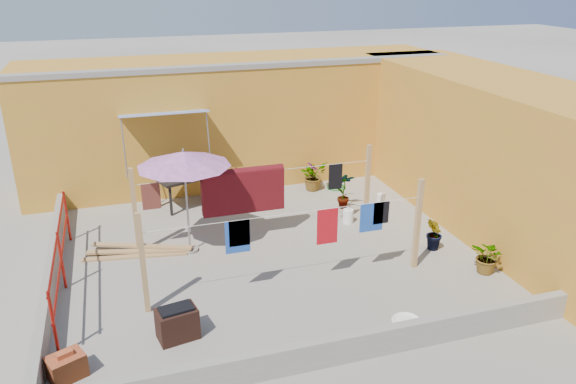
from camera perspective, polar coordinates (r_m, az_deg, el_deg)
The scene contains 21 objects.
ground at distance 11.41m, azimuth -1.95°, elevation -6.15°, with size 80.00×80.00×0.00m, color #9E998E.
wall_back at distance 15.23m, azimuth -5.02°, elevation 7.49°, with size 11.00×3.27×3.21m.
wall_right at distance 13.06m, azimuth 20.55°, elevation 3.70°, with size 2.40×9.00×3.20m, color #BC7529.
parapet_front at distance 8.43m, azimuth 4.88°, elevation -15.71°, with size 8.30×0.16×0.44m, color gray.
parapet_left at distance 11.08m, azimuth -22.91°, elevation -7.63°, with size 0.16×7.30×0.44m, color gray.
red_railing at distance 10.66m, azimuth -22.15°, elevation -5.67°, with size 0.05×4.20×1.10m.
clothesline_rig at distance 11.39m, azimuth -3.89°, elevation -0.46°, with size 5.09×2.35×1.80m.
patio_umbrella at distance 10.88m, azimuth -10.55°, elevation 3.26°, with size 1.84×1.84×2.18m.
outdoor_table at distance 13.63m, azimuth -9.77°, elevation 1.55°, with size 1.84×1.32×0.78m.
brick_stack at distance 8.75m, azimuth -21.58°, elevation -16.15°, with size 0.59×0.53×0.43m.
lumber_pile at distance 11.70m, azimuth -14.94°, elevation -5.83°, with size 2.16×0.92×0.13m.
brazier at distance 9.02m, azimuth -11.18°, elevation -12.93°, with size 0.67×0.51×0.54m.
white_basin at distance 9.47m, azimuth 11.93°, elevation -12.76°, with size 0.48×0.48×0.08m.
water_jug_a at distance 12.69m, azimuth 6.12°, elevation -2.45°, with size 0.23×0.23×0.37m.
water_jug_b at distance 13.73m, azimuth 9.42°, elevation -0.78°, with size 0.21×0.21×0.33m.
green_hose at distance 14.72m, azimuth 4.92°, elevation 0.55°, with size 0.49×0.49×0.07m.
plant_back_a at distance 14.46m, azimuth 2.56°, elevation 1.67°, with size 0.68×0.59×0.76m, color #1A5819.
plant_back_b at distance 14.66m, azimuth 2.51°, elevation 1.76°, with size 0.37×0.37×0.66m, color #1A5819.
plant_right_a at distance 13.36m, azimuth 5.72°, elevation 0.20°, with size 0.48×0.32×0.91m, color #1A5819.
plant_right_b at distance 11.72m, azimuth 14.68°, elevation -4.16°, with size 0.39×0.32×0.72m, color #1A5819.
plant_right_c at distance 11.18m, azimuth 19.70°, elevation -6.24°, with size 0.60×0.52×0.67m, color #1A5819.
Camera 1 is at (-2.66, -9.73, 5.34)m, focal length 35.00 mm.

